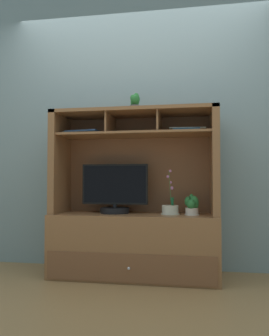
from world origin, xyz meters
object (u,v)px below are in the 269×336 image
object	(u,v)px
potted_orchid	(170,209)
magazine_stack_left	(84,133)
media_console	(135,226)
potted_succulent	(135,102)
tv_monitor	(115,193)
potted_fern	(192,206)
magazine_stack_centre	(187,131)

from	to	relation	value
potted_orchid	magazine_stack_left	xyz separation A→B (m)	(-0.78, 0.00, 0.68)
potted_orchid	media_console	bearing A→B (deg)	176.31
potted_orchid	potted_succulent	world-z (taller)	potted_succulent
media_console	tv_monitor	size ratio (longest dim) A/B	2.44
tv_monitor	media_console	bearing A→B (deg)	-1.43
tv_monitor	potted_fern	xyz separation A→B (m)	(0.68, -0.06, -0.11)
magazine_stack_left	magazine_stack_centre	size ratio (longest dim) A/B	1.09
potted_succulent	potted_fern	bearing A→B (deg)	-7.66
magazine_stack_centre	potted_succulent	xyz separation A→B (m)	(-0.46, -0.02, 0.27)
potted_fern	magazine_stack_left	size ratio (longest dim) A/B	0.50
tv_monitor	magazine_stack_centre	xyz separation A→B (m)	(0.64, 0.03, 0.54)
potted_orchid	potted_fern	distance (m)	0.19
magazine_stack_left	magazine_stack_centre	bearing A→B (deg)	3.40
potted_orchid	magazine_stack_left	world-z (taller)	magazine_stack_left
potted_fern	potted_succulent	distance (m)	1.05
tv_monitor	potted_fern	bearing A→B (deg)	-4.98
media_console	potted_succulent	world-z (taller)	potted_succulent
tv_monitor	magazine_stack_left	world-z (taller)	magazine_stack_left
potted_orchid	magazine_stack_centre	distance (m)	0.70
tv_monitor	potted_orchid	world-z (taller)	tv_monitor
tv_monitor	potted_fern	distance (m)	0.69
magazine_stack_left	tv_monitor	bearing A→B (deg)	5.03
magazine_stack_centre	potted_succulent	world-z (taller)	potted_succulent
potted_fern	tv_monitor	bearing A→B (deg)	175.02
potted_fern	potted_succulent	bearing A→B (deg)	172.34
magazine_stack_left	magazine_stack_centre	distance (m)	0.92
media_console	potted_succulent	distance (m)	1.10
potted_orchid	potted_fern	size ratio (longest dim) A/B	2.18
tv_monitor	potted_orchid	size ratio (longest dim) A/B	1.54
tv_monitor	magazine_stack_centre	world-z (taller)	magazine_stack_centre
potted_orchid	potted_succulent	size ratio (longest dim) A/B	2.32
media_console	potted_fern	xyz separation A→B (m)	(0.50, -0.05, 0.18)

